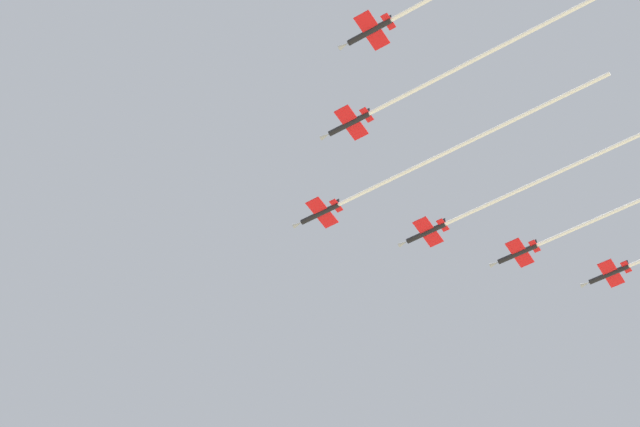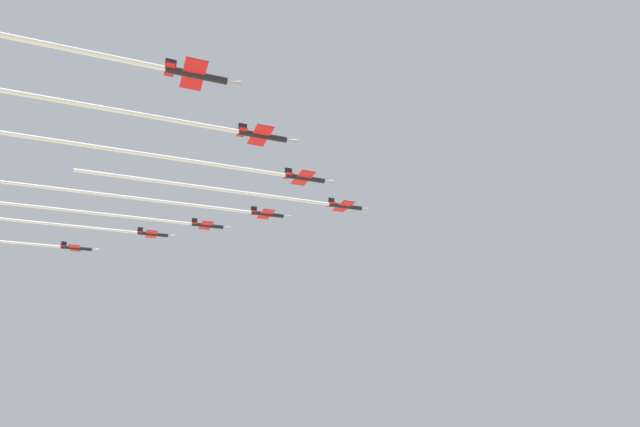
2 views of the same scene
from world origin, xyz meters
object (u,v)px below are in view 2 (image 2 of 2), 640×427
Objects in this scene: jet_starboard_inner at (197,162)px; jet_port_inner at (153,200)px; jet_lead at (262,195)px; jet_starboard_outer at (69,102)px; jet_port_outer at (97,214)px; jet_center_rear at (46,223)px.

jet_port_inner is at bearing -167.98° from jet_starboard_inner.
jet_port_inner reaches higher than jet_starboard_inner.
jet_lead is 27.40m from jet_port_inner.
jet_lead is 48.69m from jet_starboard_outer.
jet_port_outer is (45.30, 16.94, 1.55)m from jet_starboard_inner.
jet_center_rear reaches higher than jet_lead.
jet_center_rear reaches higher than jet_port_outer.
jet_port_outer is 1.00× the size of jet_center_rear.
jet_lead is 46.53m from jet_port_outer.
jet_starboard_outer is at bearing 8.28° from jet_center_rear.
jet_port_outer is 20.06m from jet_center_rear.
jet_lead is 0.76× the size of jet_starboard_outer.
jet_lead is at bearing 57.28° from jet_port_inner.
jet_center_rear is at bearing -131.94° from jet_lead.
jet_port_outer reaches higher than jet_starboard_inner.
jet_starboard_outer is at bearing -52.54° from jet_lead.
jet_port_outer is at bearing -139.05° from jet_port_inner.
jet_starboard_inner is at bearing -48.51° from jet_lead.
jet_starboard_outer reaches higher than jet_starboard_inner.
jet_lead is 22.36m from jet_starboard_inner.
jet_center_rear is at bearing -171.72° from jet_starboard_outer.
jet_starboard_inner is at bearing 23.32° from jet_port_outer.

